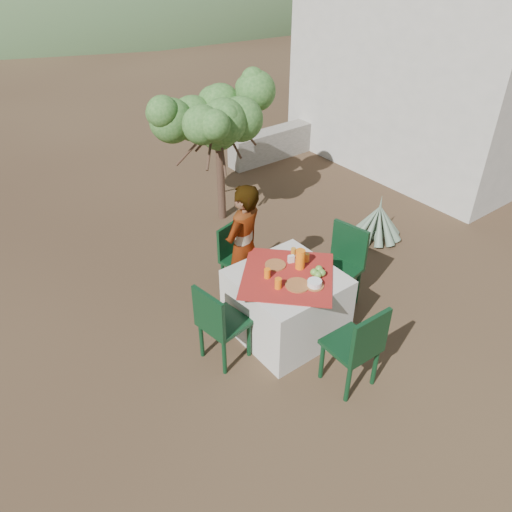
{
  "coord_description": "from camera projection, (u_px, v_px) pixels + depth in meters",
  "views": [
    {
      "loc": [
        -2.41,
        -3.5,
        3.82
      ],
      "look_at": [
        0.23,
        -0.01,
        0.83
      ],
      "focal_mm": 35.0,
      "sensor_mm": 36.0,
      "label": 1
    }
  ],
  "objects": [
    {
      "name": "ground",
      "position": [
        239.0,
        322.0,
        5.66
      ],
      "size": [
        160.0,
        160.0,
        0.0
      ],
      "primitive_type": "plane",
      "color": "#322117",
      "rests_on": "ground"
    },
    {
      "name": "table",
      "position": [
        286.0,
        304.0,
        5.34
      ],
      "size": [
        1.3,
        1.3,
        0.76
      ],
      "color": "silver",
      "rests_on": "ground"
    },
    {
      "name": "chair_far",
      "position": [
        236.0,
        255.0,
        5.95
      ],
      "size": [
        0.48,
        0.48,
        0.85
      ],
      "rotation": [
        0.0,
        0.0,
        0.26
      ],
      "color": "black",
      "rests_on": "ground"
    },
    {
      "name": "chair_near",
      "position": [
        358.0,
        346.0,
        4.6
      ],
      "size": [
        0.45,
        0.45,
        0.96
      ],
      "rotation": [
        0.0,
        0.0,
        3.12
      ],
      "color": "black",
      "rests_on": "ground"
    },
    {
      "name": "chair_left",
      "position": [
        218.0,
        322.0,
        4.9
      ],
      "size": [
        0.48,
        0.48,
        0.92
      ],
      "rotation": [
        0.0,
        0.0,
        1.72
      ],
      "color": "black",
      "rests_on": "ground"
    },
    {
      "name": "chair_right",
      "position": [
        342.0,
        263.0,
        5.68
      ],
      "size": [
        0.53,
        0.53,
        0.98
      ],
      "rotation": [
        0.0,
        0.0,
        4.9
      ],
      "color": "black",
      "rests_on": "ground"
    },
    {
      "name": "person",
      "position": [
        243.0,
        248.0,
        5.54
      ],
      "size": [
        0.65,
        0.53,
        1.53
      ],
      "primitive_type": "imported",
      "rotation": [
        0.0,
        0.0,
        3.49
      ],
      "color": "#8C6651",
      "rests_on": "ground"
    },
    {
      "name": "shrub_tree",
      "position": [
        220.0,
        123.0,
        6.87
      ],
      "size": [
        1.57,
        1.54,
        1.84
      ],
      "color": "#4D3526",
      "rests_on": "ground"
    },
    {
      "name": "agave",
      "position": [
        378.0,
        222.0,
        7.01
      ],
      "size": [
        0.7,
        0.7,
        0.75
      ],
      "rotation": [
        0.0,
        0.0,
        -0.43
      ],
      "color": "slate",
      "rests_on": "ground"
    },
    {
      "name": "guesthouse",
      "position": [
        437.0,
        74.0,
        8.79
      ],
      "size": [
        3.2,
        4.2,
        3.0
      ],
      "primitive_type": "cube",
      "color": "beige",
      "rests_on": "ground"
    },
    {
      "name": "stone_wall",
      "position": [
        289.0,
        139.0,
        9.53
      ],
      "size": [
        2.6,
        0.35,
        0.55
      ],
      "primitive_type": "cube",
      "color": "gray",
      "rests_on": "ground"
    },
    {
      "name": "plate_far",
      "position": [
        275.0,
        265.0,
        5.26
      ],
      "size": [
        0.22,
        0.22,
        0.01
      ],
      "primitive_type": "cylinder",
      "color": "brown",
      "rests_on": "table"
    },
    {
      "name": "plate_near",
      "position": [
        298.0,
        285.0,
        4.97
      ],
      "size": [
        0.25,
        0.25,
        0.01
      ],
      "primitive_type": "cylinder",
      "color": "brown",
      "rests_on": "table"
    },
    {
      "name": "glass_far",
      "position": [
        267.0,
        273.0,
        5.06
      ],
      "size": [
        0.06,
        0.06,
        0.11
      ],
      "primitive_type": "cylinder",
      "color": "orange",
      "rests_on": "table"
    },
    {
      "name": "glass_near",
      "position": [
        278.0,
        283.0,
        4.91
      ],
      "size": [
        0.07,
        0.07,
        0.11
      ],
      "primitive_type": "cylinder",
      "color": "orange",
      "rests_on": "table"
    },
    {
      "name": "juice_pitcher",
      "position": [
        300.0,
        259.0,
        5.17
      ],
      "size": [
        0.1,
        0.1,
        0.22
      ],
      "primitive_type": "cylinder",
      "color": "orange",
      "rests_on": "table"
    },
    {
      "name": "bowl_plate",
      "position": [
        314.0,
        286.0,
        4.97
      ],
      "size": [
        0.19,
        0.19,
        0.01
      ],
      "primitive_type": "cylinder",
      "color": "brown",
      "rests_on": "table"
    },
    {
      "name": "white_bowl",
      "position": [
        315.0,
        283.0,
        4.95
      ],
      "size": [
        0.15,
        0.15,
        0.05
      ],
      "primitive_type": "cylinder",
      "color": "white",
      "rests_on": "bowl_plate"
    },
    {
      "name": "jar_left",
      "position": [
        307.0,
        257.0,
        5.3
      ],
      "size": [
        0.06,
        0.06,
        0.1
      ],
      "primitive_type": "cylinder",
      "color": "orange",
      "rests_on": "table"
    },
    {
      "name": "jar_right",
      "position": [
        293.0,
        252.0,
        5.4
      ],
      "size": [
        0.06,
        0.06,
        0.09
      ],
      "primitive_type": "cylinder",
      "color": "orange",
      "rests_on": "table"
    },
    {
      "name": "napkin_holder",
      "position": [
        291.0,
        259.0,
        5.29
      ],
      "size": [
        0.07,
        0.06,
        0.08
      ],
      "primitive_type": "cube",
      "rotation": [
        0.0,
        0.0,
        -0.32
      ],
      "color": "white",
      "rests_on": "table"
    },
    {
      "name": "fruit_cluster",
      "position": [
        318.0,
        272.0,
        5.1
      ],
      "size": [
        0.16,
        0.15,
        0.08
      ],
      "color": "#639C39",
      "rests_on": "table"
    }
  ]
}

